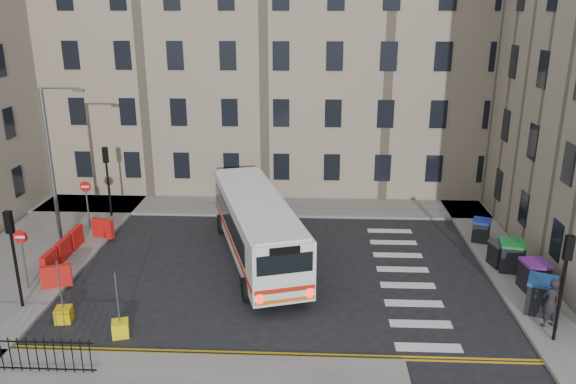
# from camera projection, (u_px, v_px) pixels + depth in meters

# --- Properties ---
(ground) EXTENTS (120.00, 120.00, 0.00)m
(ground) POSITION_uv_depth(u_px,v_px,m) (317.00, 271.00, 26.13)
(ground) COLOR black
(ground) RESTS_ON ground
(pavement_north) EXTENTS (36.00, 3.20, 0.15)m
(pavement_north) POSITION_uv_depth(u_px,v_px,m) (219.00, 206.00, 34.54)
(pavement_north) COLOR slate
(pavement_north) RESTS_ON ground
(pavement_east) EXTENTS (2.40, 26.00, 0.15)m
(pavement_east) POSITION_uv_depth(u_px,v_px,m) (488.00, 240.00, 29.52)
(pavement_east) COLOR slate
(pavement_east) RESTS_ON ground
(pavement_west) EXTENTS (6.00, 22.00, 0.15)m
(pavement_west) POSITION_uv_depth(u_px,v_px,m) (34.00, 255.00, 27.67)
(pavement_west) COLOR slate
(pavement_west) RESTS_ON ground
(terrace_north) EXTENTS (38.30, 10.80, 17.20)m
(terrace_north) POSITION_uv_depth(u_px,v_px,m) (216.00, 55.00, 38.47)
(terrace_north) COLOR gray
(terrace_north) RESTS_ON ground
(traffic_light_east) EXTENTS (0.28, 0.22, 4.10)m
(traffic_light_east) POSITION_uv_depth(u_px,v_px,m) (565.00, 272.00, 19.64)
(traffic_light_east) COLOR black
(traffic_light_east) RESTS_ON pavement_east
(traffic_light_nw) EXTENTS (0.28, 0.22, 4.10)m
(traffic_light_nw) POSITION_uv_depth(u_px,v_px,m) (107.00, 171.00, 31.94)
(traffic_light_nw) COLOR black
(traffic_light_nw) RESTS_ON pavement_west
(traffic_light_sw) EXTENTS (0.28, 0.22, 4.10)m
(traffic_light_sw) POSITION_uv_depth(u_px,v_px,m) (13.00, 244.00, 21.97)
(traffic_light_sw) COLOR black
(traffic_light_sw) RESTS_ON pavement_west
(streetlamp) EXTENTS (0.50, 0.22, 8.14)m
(streetlamp) POSITION_uv_depth(u_px,v_px,m) (51.00, 167.00, 27.25)
(streetlamp) COLOR #595B5E
(streetlamp) RESTS_ON pavement_west
(no_entry_north) EXTENTS (0.60, 0.08, 3.00)m
(no_entry_north) POSITION_uv_depth(u_px,v_px,m) (86.00, 195.00, 30.31)
(no_entry_north) COLOR #595B5E
(no_entry_north) RESTS_ON pavement_west
(no_entry_south) EXTENTS (0.60, 0.08, 3.00)m
(no_entry_south) POSITION_uv_depth(u_px,v_px,m) (22.00, 247.00, 23.66)
(no_entry_south) COLOR #595B5E
(no_entry_south) RESTS_ON pavement_west
(roadworks_barriers) EXTENTS (1.66, 6.26, 1.00)m
(roadworks_barriers) POSITION_uv_depth(u_px,v_px,m) (71.00, 250.00, 26.92)
(roadworks_barriers) COLOR red
(roadworks_barriers) RESTS_ON pavement_west
(bus) EXTENTS (5.71, 11.47, 3.06)m
(bus) POSITION_uv_depth(u_px,v_px,m) (257.00, 225.00, 26.95)
(bus) COLOR white
(bus) RESTS_ON ground
(wheelie_bin_a) EXTENTS (1.51, 1.59, 1.39)m
(wheelie_bin_a) POSITION_uv_depth(u_px,v_px,m) (541.00, 295.00, 22.22)
(wheelie_bin_a) COLOR black
(wheelie_bin_a) RESTS_ON pavement_east
(wheelie_bin_b) EXTENTS (1.12, 1.26, 1.29)m
(wheelie_bin_b) POSITION_uv_depth(u_px,v_px,m) (534.00, 276.00, 23.97)
(wheelie_bin_b) COLOR black
(wheelie_bin_b) RESTS_ON pavement_east
(wheelie_bin_c) EXTENTS (1.28, 1.41, 1.36)m
(wheelie_bin_c) POSITION_uv_depth(u_px,v_px,m) (511.00, 256.00, 25.82)
(wheelie_bin_c) COLOR black
(wheelie_bin_c) RESTS_ON pavement_east
(wheelie_bin_d) EXTENTS (1.08, 1.18, 1.14)m
(wheelie_bin_d) POSITION_uv_depth(u_px,v_px,m) (500.00, 254.00, 26.26)
(wheelie_bin_d) COLOR black
(wheelie_bin_d) RESTS_ON pavement_east
(wheelie_bin_e) EXTENTS (1.18, 1.26, 1.13)m
(wheelie_bin_e) POSITION_uv_depth(u_px,v_px,m) (481.00, 230.00, 29.11)
(wheelie_bin_e) COLOR black
(wheelie_bin_e) RESTS_ON pavement_east
(pedestrian) EXTENTS (0.82, 0.65, 1.98)m
(pedestrian) POSITION_uv_depth(u_px,v_px,m) (550.00, 303.00, 21.08)
(pedestrian) COLOR black
(pedestrian) RESTS_ON pavement_east
(bollard_yellow) EXTENTS (0.68, 0.68, 0.60)m
(bollard_yellow) POSITION_uv_depth(u_px,v_px,m) (64.00, 315.00, 21.87)
(bollard_yellow) COLOR gold
(bollard_yellow) RESTS_ON ground
(bollard_chevron) EXTENTS (0.75, 0.75, 0.60)m
(bollard_chevron) POSITION_uv_depth(u_px,v_px,m) (121.00, 329.00, 20.91)
(bollard_chevron) COLOR yellow
(bollard_chevron) RESTS_ON ground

